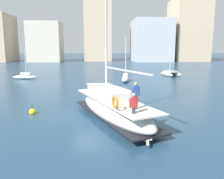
{
  "coord_description": "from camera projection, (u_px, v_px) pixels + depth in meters",
  "views": [
    {
      "loc": [
        0.89,
        -17.46,
        4.97
      ],
      "look_at": [
        1.81,
        0.05,
        1.8
      ],
      "focal_mm": 37.12,
      "sensor_mm": 36.0,
      "label": 1
    }
  ],
  "objects": [
    {
      "name": "mooring_buoy",
      "position": [
        32.0,
        112.0,
        17.67
      ],
      "size": [
        0.51,
        0.51,
        0.85
      ],
      "color": "yellow",
      "rests_on": "ground"
    },
    {
      "name": "moored_sloop_near",
      "position": [
        25.0,
        76.0,
        37.19
      ],
      "size": [
        4.01,
        1.34,
        4.84
      ],
      "color": "white",
      "rests_on": "ground"
    },
    {
      "name": "seagull",
      "position": [
        148.0,
        140.0,
        11.91
      ],
      "size": [
        0.48,
        1.18,
        0.17
      ],
      "color": "silver",
      "rests_on": "ground"
    },
    {
      "name": "waterfront_buildings",
      "position": [
        117.0,
        36.0,
        86.2
      ],
      "size": [
        81.32,
        17.09,
        22.88
      ],
      "color": "#C6AD8E",
      "rests_on": "ground"
    },
    {
      "name": "main_sailboat",
      "position": [
        113.0,
        107.0,
        16.08
      ],
      "size": [
        5.88,
        9.79,
        12.29
      ],
      "color": "silver",
      "rests_on": "ground"
    },
    {
      "name": "ground_plane",
      "position": [
        89.0,
        113.0,
        17.99
      ],
      "size": [
        400.0,
        400.0,
        0.0
      ],
      "primitive_type": "plane",
      "color": "navy"
    },
    {
      "name": "moored_sloop_far",
      "position": [
        171.0,
        73.0,
        41.14
      ],
      "size": [
        3.05,
        4.82,
        5.67
      ],
      "color": "#B7B2A8",
      "rests_on": "ground"
    },
    {
      "name": "moored_catamaran",
      "position": [
        125.0,
        78.0,
        34.58
      ],
      "size": [
        1.81,
        4.55,
        6.53
      ],
      "color": "white",
      "rests_on": "ground"
    }
  ]
}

